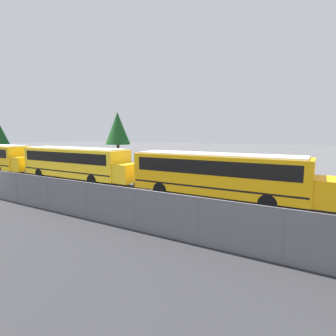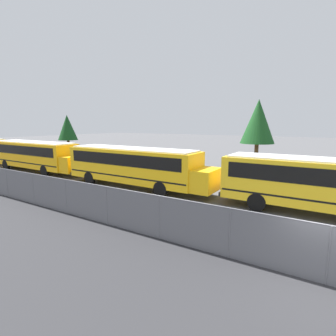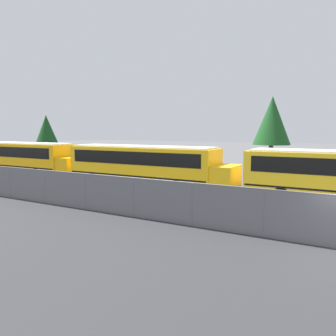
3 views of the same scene
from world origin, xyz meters
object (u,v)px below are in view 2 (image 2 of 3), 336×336
Objects in this scene: school_bus_1 at (35,154)px; tree_0 at (67,128)px; school_bus_2 at (134,164)px; tree_1 at (258,122)px.

tree_0 is at bearing 133.59° from school_bus_1.
school_bus_1 is at bearing 179.81° from school_bus_2.
school_bus_2 is at bearing -110.71° from tree_1.
school_bus_1 is 24.03m from tree_1.
tree_1 is (32.64, 0.09, 0.90)m from tree_0.
school_bus_1 is 13.10m from school_bus_2.
school_bus_2 is at bearing -28.51° from tree_0.
tree_0 is (-13.94, 14.65, 2.35)m from school_bus_1.
school_bus_2 is 30.87m from tree_0.
tree_0 is at bearing -179.83° from tree_1.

